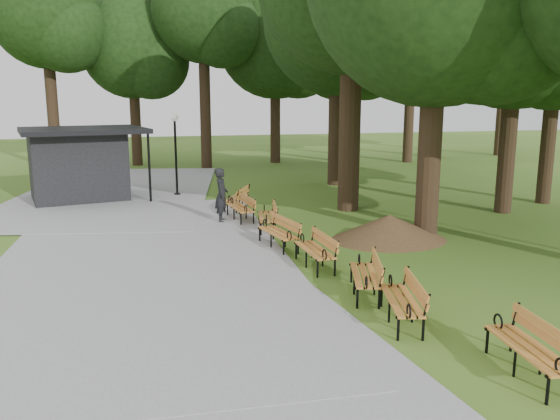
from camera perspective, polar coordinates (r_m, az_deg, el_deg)
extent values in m
plane|color=#3C631C|center=(13.27, 3.47, -7.20)|extent=(100.00, 100.00, 0.00)
cube|color=gray|center=(15.56, -14.23, -4.61)|extent=(12.00, 38.00, 0.06)
imported|color=black|center=(19.29, -5.93, 1.51)|extent=(0.57, 0.75, 1.86)
cylinder|color=black|center=(24.70, -10.47, 5.18)|extent=(0.10, 0.10, 3.25)
sphere|color=white|center=(24.58, -10.61, 9.17)|extent=(0.32, 0.32, 0.32)
cone|color=#47301C|center=(17.22, 10.95, -1.72)|extent=(2.94, 2.94, 0.76)
cylinder|color=black|center=(17.41, 15.02, 8.67)|extent=(0.70, 0.70, 7.03)
cylinder|color=black|center=(22.16, 22.14, 7.92)|extent=(0.60, 0.60, 6.40)
sphere|color=black|center=(22.31, 22.90, 17.69)|extent=(6.49, 6.49, 6.49)
cylinder|color=black|center=(21.18, 7.11, 10.31)|extent=(0.80, 0.80, 7.71)
cylinder|color=black|center=(27.44, 5.74, 9.89)|extent=(0.76, 0.76, 7.05)
sphere|color=black|center=(27.65, 5.92, 18.59)|extent=(6.97, 6.97, 6.97)
cylinder|color=black|center=(24.86, 25.54, 7.21)|extent=(0.56, 0.56, 5.77)
sphere|color=black|center=(24.91, 26.24, 15.08)|extent=(5.28, 5.28, 5.28)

